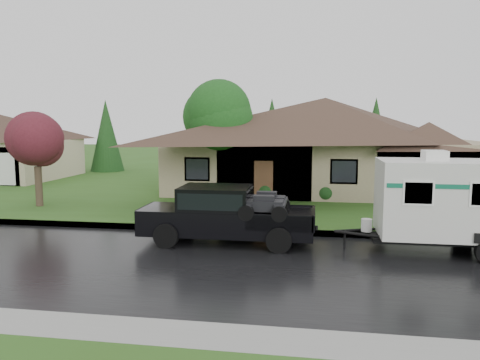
# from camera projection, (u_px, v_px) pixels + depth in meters

# --- Properties ---
(ground) EXTENTS (140.00, 140.00, 0.00)m
(ground) POSITION_uv_depth(u_px,v_px,m) (271.00, 249.00, 15.78)
(ground) COLOR #30571B
(ground) RESTS_ON ground
(road) EXTENTS (140.00, 8.00, 0.01)m
(road) POSITION_uv_depth(u_px,v_px,m) (265.00, 267.00, 13.82)
(road) COLOR black
(road) RESTS_ON ground
(curb) EXTENTS (140.00, 0.50, 0.15)m
(curb) POSITION_uv_depth(u_px,v_px,m) (276.00, 232.00, 17.98)
(curb) COLOR gray
(curb) RESTS_ON ground
(lawn) EXTENTS (140.00, 26.00, 0.15)m
(lawn) POSITION_uv_depth(u_px,v_px,m) (292.00, 187.00, 30.47)
(lawn) COLOR #30571B
(lawn) RESTS_ON ground
(house_main) EXTENTS (19.44, 10.80, 6.90)m
(house_main) POSITION_uv_depth(u_px,v_px,m) (330.00, 133.00, 28.54)
(house_main) COLOR gray
(house_main) RESTS_ON lawn
(tree_left_green) EXTENTS (3.89, 3.89, 6.44)m
(tree_left_green) POSITION_uv_depth(u_px,v_px,m) (215.00, 116.00, 25.14)
(tree_left_green) COLOR #382B1E
(tree_left_green) RESTS_ON lawn
(tree_red) EXTENTS (2.71, 2.71, 4.48)m
(tree_red) POSITION_uv_depth(u_px,v_px,m) (36.00, 143.00, 22.75)
(tree_red) COLOR #382B1E
(tree_red) RESTS_ON lawn
(shrub_row) EXTENTS (13.60, 1.00, 1.00)m
(shrub_row) POSITION_uv_depth(u_px,v_px,m) (325.00, 192.00, 24.51)
(shrub_row) COLOR #143814
(shrub_row) RESTS_ON lawn
(pickup_truck) EXTENTS (6.07, 2.31, 2.02)m
(pickup_truck) POSITION_uv_depth(u_px,v_px,m) (224.00, 213.00, 16.53)
(pickup_truck) COLOR black
(pickup_truck) RESTS_ON ground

